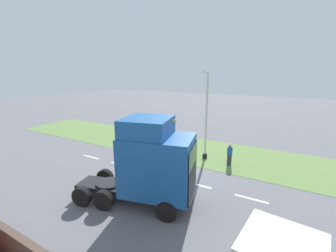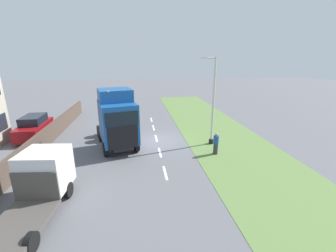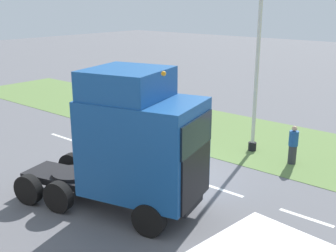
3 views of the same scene
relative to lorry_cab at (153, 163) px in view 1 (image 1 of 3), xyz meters
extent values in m
plane|color=slate|center=(-3.15, -1.25, -2.35)|extent=(120.00, 120.00, 0.00)
cube|color=#607F42|center=(-9.15, -1.25, -2.35)|extent=(7.00, 44.00, 0.01)
cube|color=white|center=(-3.15, -8.35, -2.35)|extent=(0.16, 1.80, 0.00)
cube|color=white|center=(-3.15, -5.15, -2.35)|extent=(0.16, 1.80, 0.00)
cube|color=white|center=(-3.15, -1.95, -2.35)|extent=(0.16, 1.80, 0.00)
cube|color=white|center=(-3.15, 1.25, -2.35)|extent=(0.16, 1.80, 0.00)
cube|color=white|center=(-3.15, 4.45, -2.35)|extent=(0.16, 1.80, 0.00)
cube|color=black|center=(0.29, -1.15, -1.69)|extent=(2.90, 6.56, 0.24)
cube|color=#195199|center=(-0.06, 0.26, -0.06)|extent=(3.29, 4.04, 3.02)
cube|color=black|center=(-0.50, 2.00, -0.72)|extent=(2.08, 0.58, 1.69)
cube|color=black|center=(-0.50, 2.00, 0.61)|extent=(2.20, 0.61, 0.97)
cube|color=#195199|center=(0.06, -0.26, 1.90)|extent=(2.87, 2.81, 0.90)
sphere|color=orange|center=(0.34, 1.45, 2.42)|extent=(0.14, 0.14, 0.14)
cylinder|color=black|center=(0.64, -2.55, -1.51)|extent=(1.67, 1.67, 0.12)
cylinder|color=black|center=(-1.38, 0.75, -1.83)|extent=(0.56, 1.09, 1.04)
cylinder|color=black|center=(0.86, 1.32, -1.83)|extent=(0.56, 1.09, 1.04)
cylinder|color=black|center=(-0.55, -2.52, -1.83)|extent=(0.56, 1.09, 1.04)
cylinder|color=black|center=(1.68, -1.95, -1.83)|extent=(0.56, 1.09, 1.04)
cylinder|color=black|center=(-0.24, -3.76, -1.83)|extent=(0.56, 1.09, 1.04)
cylinder|color=black|center=(1.99, -3.20, -1.83)|extent=(0.56, 1.09, 1.04)
cube|color=black|center=(2.98, 5.13, -0.37)|extent=(1.82, 0.23, 0.72)
cylinder|color=black|center=(-7.61, 0.00, -2.15)|extent=(0.37, 0.37, 0.40)
cylinder|color=beige|center=(-7.61, 0.00, 1.16)|extent=(0.17, 0.17, 7.03)
cylinder|color=beige|center=(-7.16, 0.00, 4.58)|extent=(0.90, 0.12, 0.12)
cube|color=silver|center=(-6.71, 0.00, 4.58)|extent=(0.44, 0.20, 0.16)
cylinder|color=#333338|center=(-7.26, 2.09, -1.95)|extent=(0.34, 0.34, 0.81)
cylinder|color=#1E4C8C|center=(-7.26, 2.09, -1.22)|extent=(0.39, 0.39, 0.64)
sphere|color=tan|center=(-7.26, 2.09, -0.79)|extent=(0.22, 0.22, 0.22)
camera|label=1|loc=(8.93, 6.04, 4.51)|focal=24.00mm
camera|label=2|loc=(-1.58, 17.02, 4.61)|focal=24.00mm
camera|label=3|loc=(8.92, 8.83, 4.33)|focal=45.00mm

